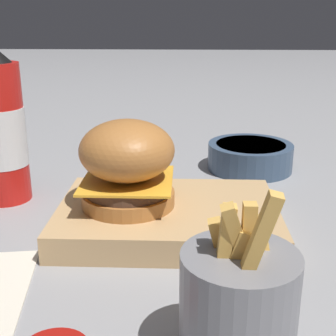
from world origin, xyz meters
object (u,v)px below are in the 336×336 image
(ketchup_bottle, at_px, (0,131))
(burger, at_px, (127,163))
(serving_board, at_px, (168,217))
(spoon, at_px, (119,165))
(side_bowl, at_px, (250,156))
(fries_basket, at_px, (238,307))

(ketchup_bottle, bearing_deg, burger, -25.95)
(serving_board, bearing_deg, spoon, 111.84)
(burger, relative_size, side_bowl, 0.79)
(burger, bearing_deg, ketchup_bottle, 154.05)
(spoon, bearing_deg, side_bowl, 136.36)
(side_bowl, height_order, spoon, side_bowl)
(fries_basket, bearing_deg, burger, 115.60)
(fries_basket, xyz_separation_m, side_bowl, (0.07, 0.49, -0.03))
(serving_board, height_order, side_bowl, side_bowl)
(ketchup_bottle, bearing_deg, fries_basket, -47.15)
(fries_basket, height_order, spoon, fries_basket)
(ketchup_bottle, xyz_separation_m, spoon, (0.15, 0.15, -0.10))
(ketchup_bottle, distance_m, side_bowl, 0.42)
(side_bowl, bearing_deg, burger, -126.96)
(serving_board, height_order, burger, burger)
(fries_basket, distance_m, spoon, 0.52)
(burger, relative_size, ketchup_bottle, 0.52)
(serving_board, relative_size, ketchup_bottle, 1.22)
(ketchup_bottle, bearing_deg, serving_board, -20.96)
(ketchup_bottle, height_order, spoon, ketchup_bottle)
(spoon, bearing_deg, serving_board, 68.09)
(burger, xyz_separation_m, ketchup_bottle, (-0.20, 0.10, 0.02))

